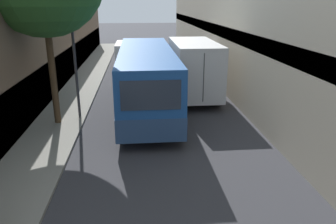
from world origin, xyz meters
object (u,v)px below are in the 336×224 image
object	(u,v)px
street_lamp	(70,10)
box_truck	(192,66)
bus	(147,78)
panel_van	(127,53)

from	to	relation	value
street_lamp	box_truck	bearing A→B (deg)	33.18
bus	box_truck	world-z (taller)	box_truck
box_truck	street_lamp	distance (m)	7.77
panel_van	street_lamp	bearing A→B (deg)	-97.79
bus	box_truck	xyz separation A→B (m)	(2.71, 2.64, 0.06)
box_truck	street_lamp	xyz separation A→B (m)	(-5.90, -3.86, 3.25)
box_truck	panel_van	distance (m)	10.74
panel_van	street_lamp	size ratio (longest dim) A/B	0.64
panel_van	street_lamp	world-z (taller)	street_lamp
bus	street_lamp	size ratio (longest dim) A/B	1.50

